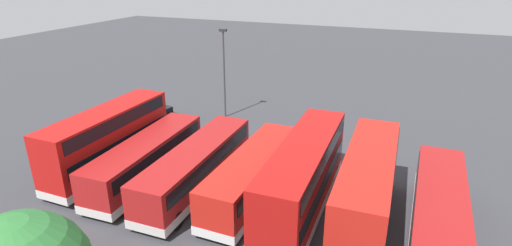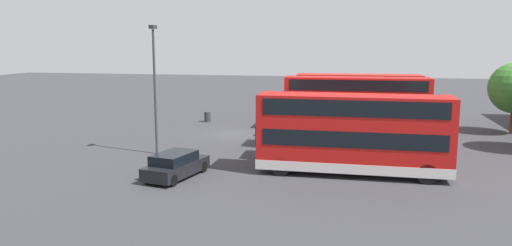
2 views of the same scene
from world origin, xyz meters
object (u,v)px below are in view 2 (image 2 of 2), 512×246
at_px(bus_single_deck_near_end, 353,102).
at_px(bus_single_deck_fifth, 352,126).
at_px(bus_double_decker_seventh, 353,132).
at_px(bus_double_decker_third, 356,102).
at_px(bus_single_deck_sixth, 357,136).
at_px(bus_double_decker_second, 358,98).
at_px(waste_bin_yellow, 207,117).
at_px(car_hatchback_silver, 176,165).
at_px(lamp_post_tall, 155,80).
at_px(bus_single_deck_fourth, 348,118).

bearing_deg(bus_single_deck_near_end, bus_single_deck_fifth, 0.67).
height_order(bus_single_deck_near_end, bus_double_decker_seventh, bus_double_decker_seventh).
height_order(bus_double_decker_third, bus_single_deck_sixth, bus_double_decker_third).
xyz_separation_m(bus_double_decker_second, bus_double_decker_third, (3.65, -0.14, 0.00)).
height_order(bus_double_decker_second, bus_double_decker_third, same).
bearing_deg(waste_bin_yellow, bus_single_deck_sixth, 46.74).
relative_size(bus_double_decker_seventh, car_hatchback_silver, 2.33).
height_order(bus_single_deck_sixth, car_hatchback_silver, bus_single_deck_sixth).
xyz_separation_m(bus_double_decker_seventh, lamp_post_tall, (-2.78, -13.00, 2.51)).
distance_m(bus_double_decker_third, bus_single_deck_sixth, 11.02).
height_order(bus_double_decker_seventh, waste_bin_yellow, bus_double_decker_seventh).
relative_size(bus_single_deck_fourth, lamp_post_tall, 1.28).
relative_size(bus_single_deck_sixth, bus_double_decker_seventh, 1.03).
bearing_deg(bus_single_deck_fourth, bus_double_decker_second, 173.97).
relative_size(bus_single_deck_near_end, bus_double_decker_third, 0.96).
height_order(bus_double_decker_second, car_hatchback_silver, bus_double_decker_second).
bearing_deg(bus_double_decker_third, bus_single_deck_fourth, -10.00).
relative_size(bus_single_deck_near_end, waste_bin_yellow, 12.22).
relative_size(bus_double_decker_seventh, lamp_post_tall, 1.26).
relative_size(bus_single_deck_fifth, bus_single_deck_sixth, 1.07).
bearing_deg(bus_single_deck_sixth, bus_single_deck_fourth, -174.32).
xyz_separation_m(bus_single_deck_fourth, bus_single_deck_fifth, (3.85, 0.39, 0.00)).
bearing_deg(bus_single_deck_sixth, bus_single_deck_fifth, -174.42).
distance_m(car_hatchback_silver, waste_bin_yellow, 19.50).
height_order(bus_single_deck_fifth, bus_single_deck_sixth, same).
height_order(bus_double_decker_third, waste_bin_yellow, bus_double_decker_third).
height_order(bus_single_deck_fourth, bus_double_decker_seventh, bus_double_decker_seventh).
xyz_separation_m(bus_single_deck_near_end, bus_double_decker_third, (7.43, 0.39, 0.83)).
relative_size(bus_double_decker_second, waste_bin_yellow, 11.83).
bearing_deg(bus_single_deck_near_end, waste_bin_yellow, -68.21).
bearing_deg(bus_single_deck_sixth, bus_single_deck_near_end, -178.33).
xyz_separation_m(bus_double_decker_seventh, car_hatchback_silver, (2.63, -9.59, -1.75)).
distance_m(bus_single_deck_near_end, lamp_post_tall, 23.09).
relative_size(bus_single_deck_fifth, waste_bin_yellow, 12.53).
bearing_deg(bus_double_decker_second, waste_bin_yellow, -83.60).
xyz_separation_m(bus_double_decker_second, lamp_post_tall, (15.21, -13.22, 2.51)).
bearing_deg(waste_bin_yellow, lamp_post_tall, 2.80).
height_order(bus_single_deck_fifth, waste_bin_yellow, bus_single_deck_fifth).
height_order(bus_single_deck_near_end, bus_double_decker_second, bus_double_decker_second).
bearing_deg(bus_single_deck_fifth, car_hatchback_silver, -44.26).
xyz_separation_m(bus_double_decker_second, bus_single_deck_sixth, (14.63, 0.01, -0.83)).
bearing_deg(bus_double_decker_third, bus_double_decker_second, 177.76).
height_order(bus_double_decker_third, lamp_post_tall, lamp_post_tall).
bearing_deg(car_hatchback_silver, bus_double_decker_third, 150.34).
xyz_separation_m(bus_single_deck_fifth, bus_double_decker_seventh, (7.07, 0.13, 0.82)).
bearing_deg(bus_double_decker_third, bus_double_decker_seventh, -0.32).
distance_m(bus_double_decker_third, car_hatchback_silver, 19.62).
height_order(bus_single_deck_fourth, bus_single_deck_sixth, same).
bearing_deg(bus_double_decker_third, bus_single_deck_near_end, -177.02).
bearing_deg(bus_double_decker_second, bus_double_decker_third, -2.24).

